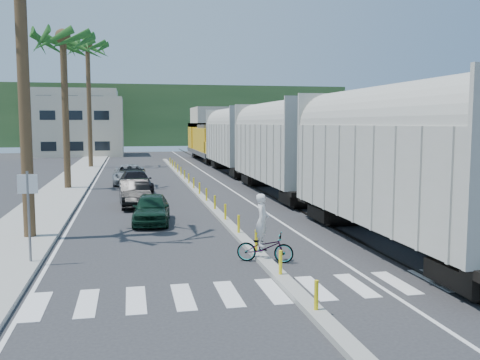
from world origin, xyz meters
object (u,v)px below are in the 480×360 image
at_px(street_sign, 28,204).
at_px(car_second, 135,193).
at_px(car_lead, 152,209).
at_px(cyclist, 264,241).

height_order(street_sign, car_second, street_sign).
distance_m(street_sign, car_lead, 7.77).
relative_size(car_lead, cyclist, 1.76).
height_order(car_lead, cyclist, cyclist).
bearing_deg(cyclist, car_second, 40.33).
bearing_deg(car_second, street_sign, -108.74).
relative_size(car_lead, car_second, 0.91).
bearing_deg(car_lead, street_sign, -116.66).
bearing_deg(street_sign, cyclist, -8.08).
bearing_deg(car_second, car_lead, -85.24).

